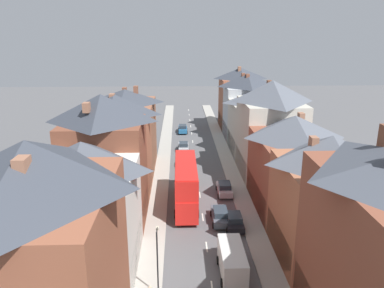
% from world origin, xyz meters
% --- Properties ---
extents(pavement_left, '(2.20, 104.00, 0.14)m').
position_xyz_m(pavement_left, '(-5.10, 38.00, 0.07)').
color(pavement_left, '#A8A399').
rests_on(pavement_left, ground).
extents(pavement_right, '(2.20, 104.00, 0.14)m').
position_xyz_m(pavement_right, '(5.10, 38.00, 0.07)').
color(pavement_right, '#A8A399').
rests_on(pavement_right, ground).
extents(centre_line_dashes, '(0.14, 97.80, 0.01)m').
position_xyz_m(centre_line_dashes, '(0.00, 36.00, 0.01)').
color(centre_line_dashes, silver).
rests_on(centre_line_dashes, ground).
extents(terrace_row_left, '(8.00, 57.15, 14.50)m').
position_xyz_m(terrace_row_left, '(-10.19, 16.89, 6.26)').
color(terrace_row_left, '#A36042').
rests_on(terrace_row_left, ground).
extents(terrace_row_right, '(8.00, 79.70, 14.06)m').
position_xyz_m(terrace_row_right, '(10.19, 28.75, 6.06)').
color(terrace_row_right, brown).
rests_on(terrace_row_right, ground).
extents(double_decker_bus_lead, '(2.74, 10.80, 5.30)m').
position_xyz_m(double_decker_bus_lead, '(-1.81, 26.90, 2.82)').
color(double_decker_bus_lead, red).
rests_on(double_decker_bus_lead, ground).
extents(car_near_blue, '(1.90, 4.34, 1.60)m').
position_xyz_m(car_near_blue, '(1.80, 22.83, 0.81)').
color(car_near_blue, '#4C515B').
rests_on(car_near_blue, ground).
extents(car_near_silver, '(1.90, 4.15, 1.57)m').
position_xyz_m(car_near_silver, '(-1.80, 40.55, 0.79)').
color(car_near_silver, '#B7BABF').
rests_on(car_near_silver, ground).
extents(car_parked_left_a, '(1.90, 4.01, 1.58)m').
position_xyz_m(car_parked_left_a, '(-1.80, 48.24, 0.80)').
color(car_parked_left_a, '#B7BABF').
rests_on(car_parked_left_a, ground).
extents(car_parked_right_a, '(1.90, 4.06, 1.58)m').
position_xyz_m(car_parked_right_a, '(3.10, 21.58, 0.80)').
color(car_parked_right_a, black).
rests_on(car_parked_right_a, ground).
extents(car_mid_black, '(1.90, 4.42, 1.64)m').
position_xyz_m(car_mid_black, '(-1.80, 60.69, 0.83)').
color(car_mid_black, '#236093').
rests_on(car_mid_black, ground).
extents(car_far_grey, '(1.90, 4.02, 1.61)m').
position_xyz_m(car_far_grey, '(3.10, 30.02, 0.81)').
color(car_far_grey, '#B7BABF').
rests_on(car_far_grey, ground).
extents(delivery_van, '(2.20, 5.20, 2.41)m').
position_xyz_m(delivery_van, '(1.80, 13.71, 1.34)').
color(delivery_van, silver).
rests_on(delivery_van, ground).
extents(street_lamp, '(0.20, 1.12, 5.50)m').
position_xyz_m(street_lamp, '(-4.25, 11.46, 3.24)').
color(street_lamp, black).
rests_on(street_lamp, ground).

